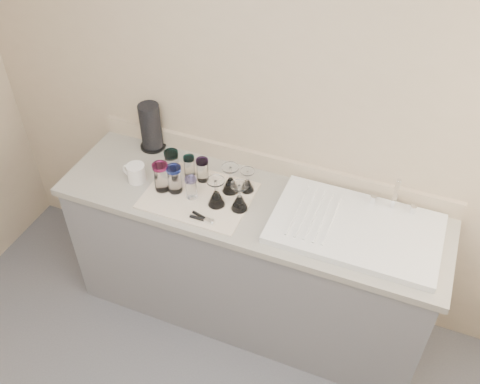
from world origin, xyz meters
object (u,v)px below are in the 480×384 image
at_px(tumbler_cyan, 189,166).
at_px(goblet_front_right, 239,200).
at_px(can_opener, 203,218).
at_px(tumbler_extra, 172,163).
at_px(white_mug, 136,173).
at_px(tumbler_blue, 175,179).
at_px(paper_towel_roll, 151,127).
at_px(tumbler_purple, 202,170).
at_px(tumbler_magenta, 161,177).
at_px(goblet_back_right, 247,183).
at_px(tumbler_teal, 171,163).
at_px(goblet_front_left, 216,196).
at_px(tumbler_lavender, 191,187).
at_px(goblet_back_left, 230,183).
at_px(sink_unit, 356,228).

relative_size(tumbler_cyan, goblet_front_right, 0.78).
bearing_deg(goblet_front_right, can_opener, -133.39).
distance_m(tumbler_extra, white_mug, 0.20).
height_order(tumbler_blue, paper_towel_roll, paper_towel_roll).
relative_size(tumbler_purple, tumbler_magenta, 0.82).
distance_m(tumbler_purple, goblet_back_right, 0.26).
height_order(tumbler_teal, tumbler_cyan, tumbler_cyan).
xyz_separation_m(can_opener, paper_towel_roll, (-0.53, 0.45, 0.12)).
bearing_deg(tumbler_blue, goblet_front_left, -3.71).
distance_m(tumbler_magenta, goblet_front_right, 0.44).
relative_size(tumbler_cyan, can_opener, 0.93).
xyz_separation_m(tumbler_cyan, tumbler_lavender, (0.09, -0.16, 0.00)).
distance_m(can_opener, white_mug, 0.49).
distance_m(tumbler_teal, goblet_front_right, 0.48).
xyz_separation_m(goblet_back_left, paper_towel_roll, (-0.57, 0.20, 0.08)).
distance_m(tumbler_purple, goblet_front_right, 0.30).
xyz_separation_m(tumbler_cyan, can_opener, (0.21, -0.29, -0.05)).
xyz_separation_m(tumbler_cyan, tumbler_purple, (0.08, -0.01, 0.01)).
height_order(tumbler_blue, tumbler_extra, tumbler_blue).
distance_m(tumbler_teal, paper_towel_roll, 0.28).
xyz_separation_m(tumbler_extra, paper_towel_roll, (-0.23, 0.19, 0.05)).
bearing_deg(tumbler_lavender, white_mug, 177.46).
distance_m(tumbler_extra, paper_towel_roll, 0.30).
height_order(tumbler_extra, can_opener, tumbler_extra).
bearing_deg(tumbler_purple, tumbler_blue, -125.68).
bearing_deg(white_mug, tumbler_extra, 33.14).
height_order(tumbler_teal, tumbler_blue, tumbler_blue).
bearing_deg(tumbler_cyan, sink_unit, -4.33).
height_order(tumbler_purple, tumbler_lavender, tumbler_purple).
height_order(tumbler_magenta, goblet_front_left, tumbler_magenta).
height_order(tumbler_magenta, paper_towel_roll, paper_towel_roll).
height_order(goblet_back_left, white_mug, goblet_back_left).
height_order(sink_unit, white_mug, sink_unit).
xyz_separation_m(tumbler_blue, white_mug, (-0.24, 0.00, -0.04)).
relative_size(goblet_back_right, paper_towel_roll, 0.47).
bearing_deg(tumbler_magenta, tumbler_lavender, 0.98).
bearing_deg(paper_towel_roll, tumbler_cyan, -26.77).
bearing_deg(sink_unit, tumbler_extra, 177.80).
bearing_deg(tumbler_purple, goblet_front_right, -26.62).
bearing_deg(goblet_front_right, tumbler_extra, 165.65).
bearing_deg(goblet_front_left, tumbler_purple, 134.32).
relative_size(tumbler_cyan, tumbler_lavender, 0.99).
distance_m(tumbler_purple, goblet_back_left, 0.18).
bearing_deg(tumbler_lavender, tumbler_teal, 143.26).
bearing_deg(goblet_front_left, tumbler_lavender, 178.09).
xyz_separation_m(tumbler_cyan, white_mug, (-0.25, -0.14, -0.02)).
bearing_deg(paper_towel_roll, white_mug, -77.90).
xyz_separation_m(tumbler_magenta, tumbler_blue, (0.07, 0.01, -0.00)).
height_order(tumbler_extra, goblet_back_left, goblet_back_left).
bearing_deg(tumbler_magenta, goblet_back_left, 19.83).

